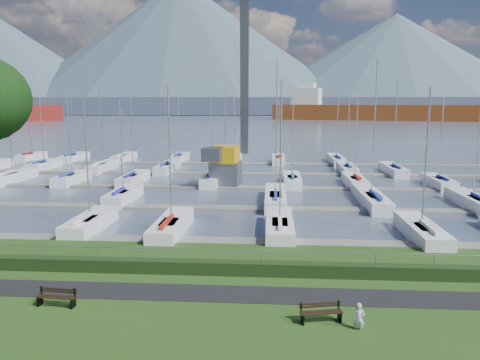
# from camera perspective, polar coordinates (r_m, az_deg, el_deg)

# --- Properties ---
(path) EXTENTS (160.00, 2.00, 0.04)m
(path) POSITION_cam_1_polar(r_m,az_deg,el_deg) (22.98, -2.66, -13.67)
(path) COLOR black
(path) RESTS_ON grass
(water) EXTENTS (800.00, 540.00, 0.20)m
(water) POSITION_cam_1_polar(r_m,az_deg,el_deg) (284.14, 3.49, 7.62)
(water) COLOR #49566B
(hedge) EXTENTS (80.00, 0.70, 0.70)m
(hedge) POSITION_cam_1_polar(r_m,az_deg,el_deg) (25.26, -1.98, -10.64)
(hedge) COLOR black
(hedge) RESTS_ON grass
(fence) EXTENTS (80.00, 0.04, 0.04)m
(fence) POSITION_cam_1_polar(r_m,az_deg,el_deg) (25.36, -1.90, -8.53)
(fence) COLOR #92959A
(fence) RESTS_ON grass
(foothill) EXTENTS (900.00, 80.00, 12.00)m
(foothill) POSITION_cam_1_polar(r_m,az_deg,el_deg) (354.00, 3.61, 9.03)
(foothill) COLOR #444E63
(foothill) RESTS_ON water
(mountains) EXTENTS (1190.00, 360.00, 115.00)m
(mountains) POSITION_cam_1_polar(r_m,az_deg,el_deg) (430.27, 4.75, 14.53)
(mountains) COLOR #475168
(mountains) RESTS_ON water
(docks) EXTENTS (90.00, 41.60, 0.25)m
(docks) POSITION_cam_1_polar(r_m,az_deg,el_deg) (50.89, 1.09, -0.97)
(docks) COLOR slate
(docks) RESTS_ON water
(bench_left) EXTENTS (1.83, 0.57, 0.85)m
(bench_left) POSITION_cam_1_polar(r_m,az_deg,el_deg) (23.07, -21.43, -13.16)
(bench_left) COLOR black
(bench_left) RESTS_ON grass
(bench_right) EXTENTS (1.85, 0.78, 0.85)m
(bench_right) POSITION_cam_1_polar(r_m,az_deg,el_deg) (20.45, 9.83, -15.62)
(bench_right) COLOR black
(bench_right) RESTS_ON grass
(person) EXTENTS (0.51, 0.39, 1.26)m
(person) POSITION_cam_1_polar(r_m,az_deg,el_deg) (20.06, 14.31, -15.64)
(person) COLOR silver
(person) RESTS_ON grass
(crane) EXTENTS (4.95, 13.34, 22.35)m
(crane) POSITION_cam_1_polar(r_m,az_deg,el_deg) (52.86, -1.15, 5.49)
(crane) COLOR slate
(crane) RESTS_ON water
(cargo_ship_mid) EXTENTS (110.56, 44.28, 21.50)m
(cargo_ship_mid) POSITION_cam_1_polar(r_m,az_deg,el_deg) (249.88, 15.83, 7.90)
(cargo_ship_mid) COLOR brown
(cargo_ship_mid) RESTS_ON water
(sailboat_fleet) EXTENTS (74.45, 49.36, 13.37)m
(sailboat_fleet) POSITION_cam_1_polar(r_m,az_deg,el_deg) (52.74, -1.85, 5.53)
(sailboat_fleet) COLOR navy
(sailboat_fleet) RESTS_ON water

